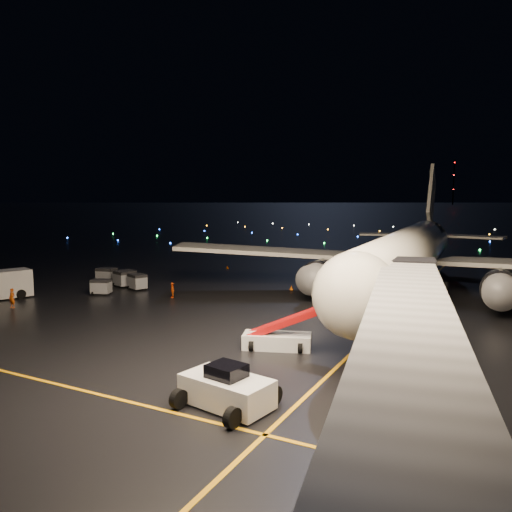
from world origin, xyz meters
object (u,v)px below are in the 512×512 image
object	(u,v)px
belt_loader	(277,325)
crew_c	(172,290)
crew_a	(12,298)
baggage_cart_3	(128,277)
pushback_tug	(227,385)
baggage_cart_0	(137,282)
airliner	(412,225)
baggage_cart_1	(101,287)
baggage_cart_4	(107,276)
baggage_cart_2	(123,279)

from	to	relation	value
belt_loader	crew_c	bearing A→B (deg)	128.51
crew_a	baggage_cart_3	world-z (taller)	crew_a
pushback_tug	crew_c	distance (m)	28.13
pushback_tug	baggage_cart_0	size ratio (longest dim) A/B	2.18
pushback_tug	crew_a	world-z (taller)	pushback_tug
pushback_tug	airliner	bearing A→B (deg)	95.30
baggage_cart_1	baggage_cart_4	xyz separation A→B (m)	(-4.61, 5.60, 0.11)
baggage_cart_0	baggage_cart_2	distance (m)	2.87
belt_loader	baggage_cart_3	size ratio (longest dim) A/B	3.42
belt_loader	baggage_cart_0	world-z (taller)	belt_loader
crew_a	baggage_cart_1	distance (m)	9.12
belt_loader	baggage_cart_0	bearing A→B (deg)	132.34
belt_loader	baggage_cart_1	bearing A→B (deg)	141.66
baggage_cart_2	crew_c	bearing A→B (deg)	4.53
airliner	crew_a	xyz separation A→B (m)	(-32.25, -23.43, -6.61)
baggage_cart_4	baggage_cart_1	bearing A→B (deg)	-60.44
baggage_cart_3	airliner	bearing A→B (deg)	34.42
baggage_cart_0	baggage_cart_3	world-z (taller)	baggage_cart_0
airliner	crew_a	distance (m)	40.41
crew_c	baggage_cart_2	xyz separation A→B (m)	(-9.10, 2.58, 0.11)
baggage_cart_3	baggage_cart_4	size ratio (longest dim) A/B	0.91
baggage_cart_2	baggage_cart_3	distance (m)	1.77
belt_loader	baggage_cart_2	bearing A→B (deg)	133.77
airliner	baggage_cart_2	size ratio (longest dim) A/B	24.57
baggage_cart_0	baggage_cart_2	size ratio (longest dim) A/B	0.97
airliner	baggage_cart_2	world-z (taller)	airliner
baggage_cart_1	baggage_cart_4	distance (m)	7.26
crew_c	baggage_cart_4	world-z (taller)	baggage_cart_4
airliner	baggage_cart_3	size ratio (longest dim) A/B	26.60
crew_a	baggage_cart_3	bearing A→B (deg)	81.91
crew_a	belt_loader	bearing A→B (deg)	-5.22
airliner	crew_c	distance (m)	25.95
crew_c	baggage_cart_2	size ratio (longest dim) A/B	0.75
baggage_cart_2	baggage_cart_3	size ratio (longest dim) A/B	1.08
baggage_cart_0	baggage_cart_1	size ratio (longest dim) A/B	1.07
airliner	baggage_cart_2	distance (m)	33.03
baggage_cart_0	baggage_cart_3	size ratio (longest dim) A/B	1.05
pushback_tug	baggage_cart_0	distance (m)	33.96
pushback_tug	belt_loader	size ratio (longest dim) A/B	0.67
pushback_tug	baggage_cart_4	distance (m)	39.68
baggage_cart_4	pushback_tug	bearing A→B (deg)	-47.50
baggage_cart_0	baggage_cart_1	bearing A→B (deg)	-87.51
belt_loader	crew_c	world-z (taller)	belt_loader
belt_loader	baggage_cart_1	size ratio (longest dim) A/B	3.51
airliner	baggage_cart_0	bearing A→B (deg)	-162.37
crew_a	crew_c	world-z (taller)	crew_a
airliner	baggage_cart_2	xyz separation A→B (m)	(-30.77, -10.01, -6.62)
crew_a	baggage_cart_0	world-z (taller)	crew_a
baggage_cart_1	crew_a	bearing A→B (deg)	-129.10
airliner	belt_loader	world-z (taller)	airliner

